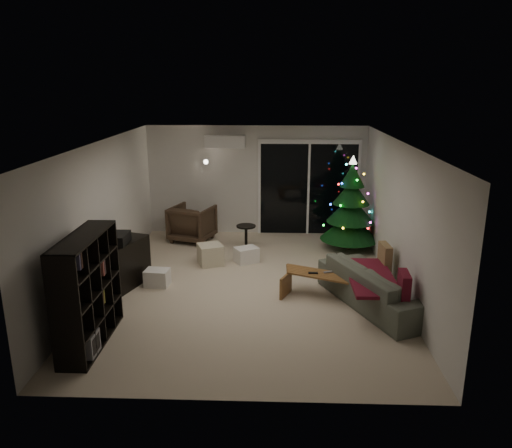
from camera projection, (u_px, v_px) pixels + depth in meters
The scene contains 18 objects.
room at pixel (276, 209), 9.85m from camera, with size 6.50×7.51×2.60m.
bookshelf at pixel (74, 290), 6.65m from camera, with size 0.39×1.53×1.53m, color black, non-canonical shape.
media_cabinet at pixel (117, 267), 8.49m from camera, with size 0.49×1.31×0.82m, color black.
stereo at pixel (115, 239), 8.36m from camera, with size 0.42×0.49×0.18m, color black.
armchair at pixel (192, 223), 11.12m from camera, with size 0.86×0.88×0.80m, color #3D2E1A.
ottoman at pixel (210, 254), 9.72m from camera, with size 0.44×0.44×0.40m, color beige.
cardboard_box_a at pixel (157, 278), 8.71m from camera, with size 0.41×0.31×0.29m, color silver.
cardboard_box_b at pixel (246, 255), 9.84m from camera, with size 0.43×0.32×0.30m, color silver.
side_table at pixel (246, 237), 10.61m from camera, with size 0.41×0.41×0.51m, color black.
floor_lamp at pixel (207, 196), 11.71m from camera, with size 0.27×0.27×1.70m, color black.
sofa at pixel (376, 286), 7.91m from camera, with size 2.24×0.88×0.65m, color #4F5546.
sofa_throw at pixel (371, 277), 7.87m from camera, with size 0.70×1.61×0.05m, color maroon.
cushion_a at pixel (385, 256), 8.45m from camera, with size 0.13×0.43×0.43m, color #877051.
cushion_b at pixel (404, 287), 7.20m from camera, with size 0.13×0.43×0.43m, color maroon.
coffee_table at pixel (322, 285), 8.27m from camera, with size 1.25×0.44×0.40m, color brown, non-canonical shape.
remote_a at pixel (313, 273), 8.22m from camera, with size 0.16×0.05×0.02m, color black.
remote_b at pixel (328, 272), 8.26m from camera, with size 0.15×0.04×0.02m, color slate.
christmas_tree at pixel (351, 204), 10.38m from camera, with size 1.24×1.24×2.00m, color #103E19.
Camera 1 is at (0.41, -8.06, 3.45)m, focal length 35.00 mm.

